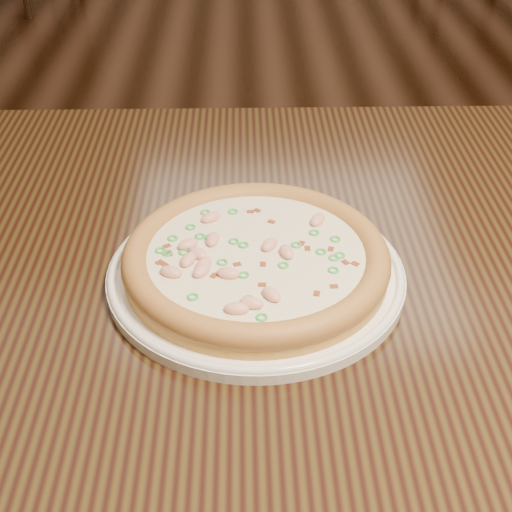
{
  "coord_description": "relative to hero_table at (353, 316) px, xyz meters",
  "views": [
    {
      "loc": [
        -0.27,
        -1.29,
        1.22
      ],
      "look_at": [
        -0.26,
        -0.67,
        0.78
      ],
      "focal_mm": 50.0,
      "sensor_mm": 36.0,
      "label": 1
    }
  ],
  "objects": [
    {
      "name": "plate",
      "position": [
        -0.12,
        -0.05,
        0.11
      ],
      "size": [
        0.32,
        0.32,
        0.02
      ],
      "color": "white",
      "rests_on": "hero_table"
    },
    {
      "name": "hero_table",
      "position": [
        0.0,
        0.0,
        0.0
      ],
      "size": [
        1.2,
        0.8,
        0.75
      ],
      "color": "black",
      "rests_on": "ground"
    },
    {
      "name": "pizza",
      "position": [
        -0.12,
        -0.05,
        0.13
      ],
      "size": [
        0.29,
        0.29,
        0.03
      ],
      "color": "gold",
      "rests_on": "plate"
    },
    {
      "name": "ground",
      "position": [
        0.14,
        0.62,
        -0.65
      ],
      "size": [
        9.0,
        9.0,
        0.0
      ],
      "primitive_type": "plane",
      "color": "black"
    }
  ]
}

